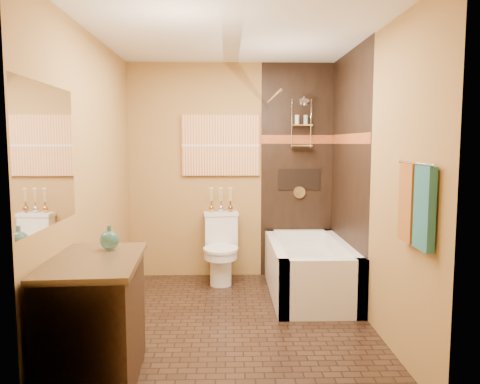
{
  "coord_description": "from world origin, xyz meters",
  "views": [
    {
      "loc": [
        -0.05,
        -3.99,
        1.58
      ],
      "look_at": [
        0.07,
        0.4,
        1.12
      ],
      "focal_mm": 35.0,
      "sensor_mm": 36.0,
      "label": 1
    }
  ],
  "objects_px": {
    "sunset_painting": "(221,145)",
    "bathtub": "(309,274)",
    "toilet": "(221,248)",
    "vanity": "(95,320)"
  },
  "relations": [
    {
      "from": "bathtub",
      "to": "toilet",
      "type": "xyz_separation_m",
      "value": [
        -0.92,
        0.46,
        0.17
      ]
    },
    {
      "from": "sunset_painting",
      "to": "bathtub",
      "type": "xyz_separation_m",
      "value": [
        0.92,
        -0.73,
        -1.33
      ]
    },
    {
      "from": "sunset_painting",
      "to": "vanity",
      "type": "distance_m",
      "value": 2.84
    },
    {
      "from": "sunset_painting",
      "to": "toilet",
      "type": "xyz_separation_m",
      "value": [
        0.0,
        -0.26,
        -1.16
      ]
    },
    {
      "from": "sunset_painting",
      "to": "bathtub",
      "type": "height_order",
      "value": "sunset_painting"
    },
    {
      "from": "toilet",
      "to": "vanity",
      "type": "relative_size",
      "value": 0.8
    },
    {
      "from": "sunset_painting",
      "to": "vanity",
      "type": "relative_size",
      "value": 0.92
    },
    {
      "from": "toilet",
      "to": "vanity",
      "type": "distance_m",
      "value": 2.35
    },
    {
      "from": "vanity",
      "to": "sunset_painting",
      "type": "bearing_deg",
      "value": 68.52
    },
    {
      "from": "bathtub",
      "to": "toilet",
      "type": "distance_m",
      "value": 1.05
    }
  ]
}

